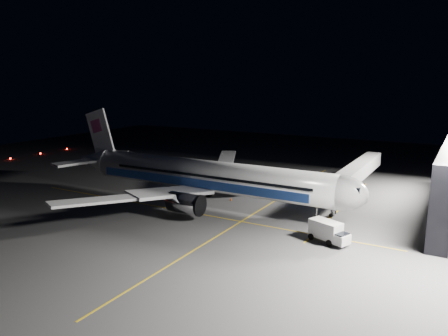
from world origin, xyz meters
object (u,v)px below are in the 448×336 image
at_px(service_truck, 329,231).
at_px(baggage_tug, 199,177).
at_px(airliner, 203,176).
at_px(jet_bridge, 354,174).
at_px(safety_cone_c, 235,186).
at_px(safety_cone_a, 218,183).
at_px(safety_cone_b, 231,199).

height_order(service_truck, baggage_tug, service_truck).
xyz_separation_m(airliner, jet_bridge, (23.08, 18.06, -0.58)).
bearing_deg(baggage_tug, service_truck, -30.93).
bearing_deg(safety_cone_c, baggage_tug, 172.38).
height_order(jet_bridge, safety_cone_a, jet_bridge).
height_order(airliner, jet_bridge, airliner).
bearing_deg(safety_cone_b, airliner, -132.87).
distance_m(safety_cone_a, safety_cone_c, 4.65).
height_order(service_truck, safety_cone_a, service_truck).
relative_size(jet_bridge, safety_cone_b, 63.87).
distance_m(airliner, jet_bridge, 29.31).
distance_m(service_truck, safety_cone_a, 37.26).
relative_size(jet_bridge, safety_cone_a, 59.69).
distance_m(jet_bridge, safety_cone_c, 24.07).
distance_m(service_truck, safety_cone_b, 25.20).
distance_m(jet_bridge, baggage_tug, 33.43).
bearing_deg(jet_bridge, safety_cone_c, -167.18).
relative_size(jet_bridge, service_truck, 5.50).
bearing_deg(baggage_tug, airliner, -54.25).
bearing_deg(airliner, safety_cone_c, 90.13).
xyz_separation_m(jet_bridge, safety_cone_a, (-27.71, -4.63, -4.29)).
xyz_separation_m(airliner, baggage_tug, (-9.92, 14.12, -4.27)).
xyz_separation_m(airliner, service_truck, (25.89, -7.90, -3.57)).
bearing_deg(safety_cone_a, baggage_tug, 172.44).
height_order(baggage_tug, safety_cone_c, baggage_tug).
relative_size(service_truck, safety_cone_c, 9.09).
height_order(airliner, service_truck, airliner).
height_order(service_truck, safety_cone_b, service_truck).
bearing_deg(airliner, jet_bridge, 38.04).
height_order(safety_cone_a, safety_cone_c, safety_cone_c).
bearing_deg(baggage_tug, safety_cone_a, -6.89).
relative_size(safety_cone_b, safety_cone_c, 0.78).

